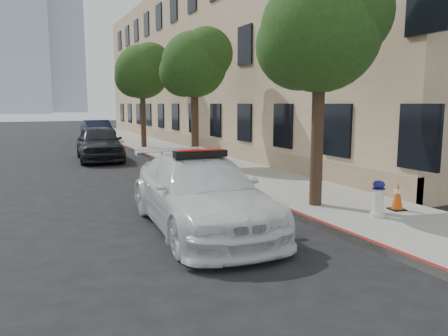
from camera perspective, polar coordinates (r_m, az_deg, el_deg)
name	(u,v)px	position (r m, az deg, el deg)	size (l,w,h in m)	color
ground	(176,205)	(11.39, -6.27, -4.83)	(120.00, 120.00, 0.00)	black
sidewalk	(179,155)	(21.86, -5.91, 1.73)	(3.20, 50.00, 0.15)	gray
curb_strip	(149,156)	(21.40, -9.80, 1.51)	(0.12, 50.00, 0.15)	maroon
building	(235,66)	(28.62, 1.40, 13.22)	(8.00, 36.00, 10.00)	tan
tower_right	(58,39)	(147.32, -20.91, 15.44)	(14.00, 14.00, 44.00)	#9EA8B7
tree_near	(322,31)	(10.82, 12.68, 17.12)	(2.92, 2.82, 5.62)	black
tree_mid	(195,64)	(17.79, -3.79, 13.43)	(2.77, 2.64, 5.43)	black
tree_far	(143,71)	(25.39, -10.58, 12.30)	(3.10, 3.00, 5.81)	black
police_car	(201,193)	(9.10, -3.07, -3.25)	(2.47, 5.36, 1.67)	white
parked_car_mid	(99,143)	(20.95, -15.99, 3.19)	(1.92, 4.76, 1.62)	black
parked_car_far	(97,132)	(30.39, -16.21, 4.59)	(1.60, 4.58, 1.51)	black
fire_hydrant	(378,199)	(10.05, 19.48, -3.87)	(0.34, 0.31, 0.81)	silver
traffic_cone	(397,196)	(10.90, 21.72, -3.47)	(0.39, 0.39, 0.64)	black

